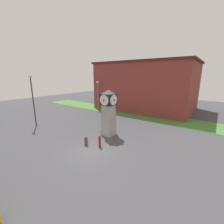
{
  "coord_description": "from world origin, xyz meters",
  "views": [
    {
      "loc": [
        8.54,
        -8.28,
        6.41
      ],
      "look_at": [
        -0.46,
        3.51,
        2.75
      ],
      "focal_mm": 24.0,
      "sensor_mm": 36.0,
      "label": 1
    }
  ],
  "objects_px": {
    "bollard_near_tower": "(100,141)",
    "street_lamp_far_side": "(98,93)",
    "clock_tower": "(108,112)",
    "bollard_mid_row": "(86,141)",
    "street_lamp_near_road": "(33,98)"
  },
  "relations": [
    {
      "from": "bollard_near_tower",
      "to": "street_lamp_far_side",
      "type": "distance_m",
      "value": 15.35
    },
    {
      "from": "street_lamp_near_road",
      "to": "street_lamp_far_side",
      "type": "distance_m",
      "value": 11.7
    },
    {
      "from": "bollard_near_tower",
      "to": "bollard_mid_row",
      "type": "relative_size",
      "value": 1.28
    },
    {
      "from": "bollard_mid_row",
      "to": "clock_tower",
      "type": "bearing_deg",
      "value": 88.6
    },
    {
      "from": "bollard_near_tower",
      "to": "street_lamp_far_side",
      "type": "bearing_deg",
      "value": 133.0
    },
    {
      "from": "clock_tower",
      "to": "street_lamp_near_road",
      "type": "xyz_separation_m",
      "value": [
        -9.26,
        -3.4,
        1.09
      ]
    },
    {
      "from": "street_lamp_near_road",
      "to": "bollard_near_tower",
      "type": "bearing_deg",
      "value": 3.36
    },
    {
      "from": "bollard_near_tower",
      "to": "street_lamp_near_road",
      "type": "distance_m",
      "value": 10.93
    },
    {
      "from": "clock_tower",
      "to": "bollard_mid_row",
      "type": "bearing_deg",
      "value": -91.4
    },
    {
      "from": "clock_tower",
      "to": "bollard_near_tower",
      "type": "height_order",
      "value": "clock_tower"
    },
    {
      "from": "street_lamp_far_side",
      "to": "street_lamp_near_road",
      "type": "bearing_deg",
      "value": -90.67
    },
    {
      "from": "bollard_near_tower",
      "to": "street_lamp_far_side",
      "type": "height_order",
      "value": "street_lamp_far_side"
    },
    {
      "from": "clock_tower",
      "to": "street_lamp_far_side",
      "type": "height_order",
      "value": "street_lamp_far_side"
    },
    {
      "from": "bollard_near_tower",
      "to": "bollard_mid_row",
      "type": "xyz_separation_m",
      "value": [
        -1.28,
        -0.49,
        -0.13
      ]
    },
    {
      "from": "bollard_near_tower",
      "to": "street_lamp_far_side",
      "type": "xyz_separation_m",
      "value": [
        -10.32,
        11.07,
        2.55
      ]
    }
  ]
}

